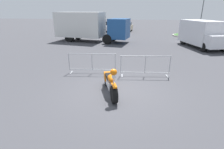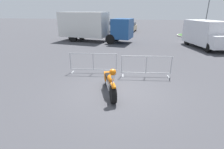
{
  "view_description": "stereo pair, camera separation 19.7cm",
  "coord_description": "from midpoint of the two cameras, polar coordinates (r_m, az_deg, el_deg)",
  "views": [
    {
      "loc": [
        0.93,
        -6.48,
        3.14
      ],
      "look_at": [
        -0.22,
        0.19,
        0.65
      ],
      "focal_mm": 28.0,
      "sensor_mm": 36.0,
      "label": 1
    },
    {
      "loc": [
        1.13,
        -6.44,
        3.14
      ],
      "look_at": [
        -0.22,
        0.19,
        0.65
      ],
      "focal_mm": 28.0,
      "sensor_mm": 36.0,
      "label": 2
    }
  ],
  "objects": [
    {
      "name": "box_truck",
      "position": [
        19.19,
        -6.44,
        15.59
      ],
      "size": [
        7.94,
        3.29,
        2.98
      ],
      "rotation": [
        0.0,
        0.0,
        -0.14
      ],
      "color": "silver",
      "rests_on": "ground"
    },
    {
      "name": "street_lamp",
      "position": [
        29.27,
        29.14,
        18.96
      ],
      "size": [
        0.36,
        0.7,
        5.68
      ],
      "color": "#595B60",
      "rests_on": "ground"
    },
    {
      "name": "parked_car_tan",
      "position": [
        28.42,
        6.14,
        15.18
      ],
      "size": [
        1.92,
        4.18,
        1.38
      ],
      "rotation": [
        0.0,
        0.0,
        1.5
      ],
      "color": "tan",
      "rests_on": "ground"
    },
    {
      "name": "delivery_van",
      "position": [
        17.76,
        28.62,
        11.68
      ],
      "size": [
        3.33,
        5.35,
        2.31
      ],
      "rotation": [
        0.0,
        0.0,
        -1.27
      ],
      "color": "silver",
      "rests_on": "ground"
    },
    {
      "name": "motorcycle",
      "position": [
        6.91,
        0.15,
        -2.49
      ],
      "size": [
        0.94,
        2.13,
        1.25
      ],
      "rotation": [
        0.0,
        0.0,
        -1.22
      ],
      "color": "black",
      "rests_on": "ground"
    },
    {
      "name": "planter_island",
      "position": [
        24.98,
        24.79,
        11.86
      ],
      "size": [
        3.68,
        3.68,
        1.11
      ],
      "color": "#ADA89E",
      "rests_on": "ground"
    },
    {
      "name": "parked_car_white",
      "position": [
        28.8,
        0.39,
        15.49
      ],
      "size": [
        2.12,
        4.61,
        1.53
      ],
      "rotation": [
        0.0,
        0.0,
        1.5
      ],
      "color": "white",
      "rests_on": "ground"
    },
    {
      "name": "crowd_barrier_far",
      "position": [
        8.81,
        11.73,
        2.73
      ],
      "size": [
        2.5,
        0.75,
        1.07
      ],
      "rotation": [
        0.0,
        0.0,
        0.14
      ],
      "color": "#9EA0A5",
      "rests_on": "ground"
    },
    {
      "name": "pedestrian",
      "position": [
        24.83,
        -2.34,
        15.06
      ],
      "size": [
        0.44,
        0.44,
        1.69
      ],
      "rotation": [
        0.0,
        0.0,
        3.49
      ],
      "color": "#262838",
      "rests_on": "ground"
    },
    {
      "name": "parked_car_maroon",
      "position": [
        29.3,
        -5.26,
        15.5
      ],
      "size": [
        2.13,
        4.62,
        1.53
      ],
      "rotation": [
        0.0,
        0.0,
        1.5
      ],
      "color": "maroon",
      "rests_on": "ground"
    },
    {
      "name": "parked_car_yellow",
      "position": [
        30.11,
        -10.62,
        15.26
      ],
      "size": [
        1.96,
        4.26,
        1.41
      ],
      "rotation": [
        0.0,
        0.0,
        1.5
      ],
      "color": "yellow",
      "rests_on": "ground"
    },
    {
      "name": "ground_plane",
      "position": [
        7.26,
        2.22,
        -5.46
      ],
      "size": [
        120.0,
        120.0,
        0.0
      ],
      "primitive_type": "plane",
      "color": "#424247"
    },
    {
      "name": "crowd_barrier_near",
      "position": [
        9.19,
        -5.54,
        3.79
      ],
      "size": [
        2.5,
        0.75,
        1.07
      ],
      "rotation": [
        0.0,
        0.0,
        0.14
      ],
      "color": "#9EA0A5",
      "rests_on": "ground"
    }
  ]
}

